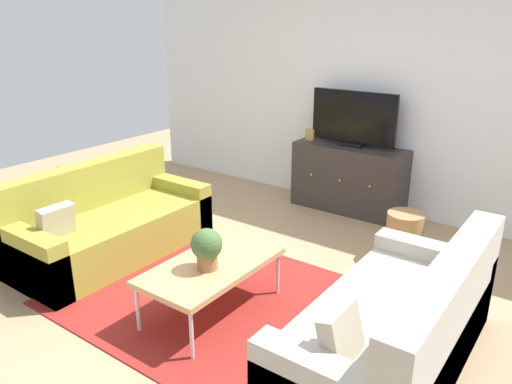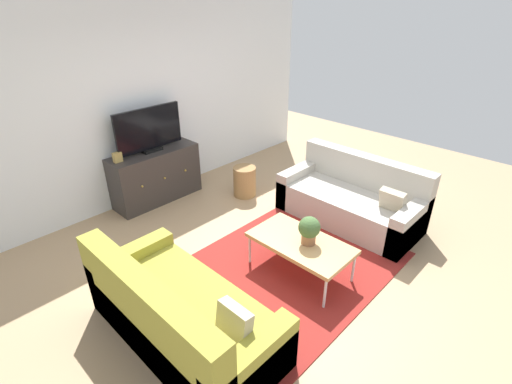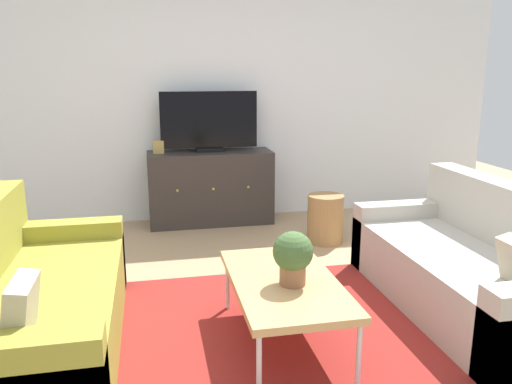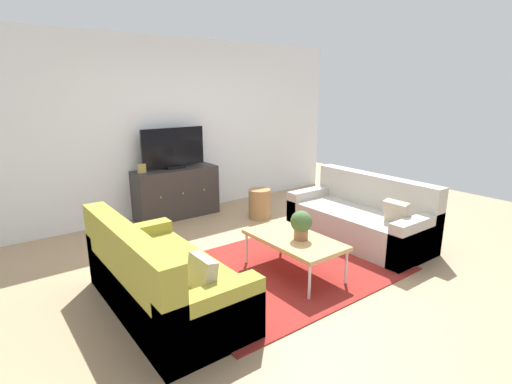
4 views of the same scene
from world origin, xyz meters
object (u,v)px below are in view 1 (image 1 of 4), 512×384
couch_left_side (107,226)px  flat_screen_tv (353,119)px  potted_plant (207,247)px  mantel_clock (311,134)px  wicker_basket (404,236)px  coffee_table (211,267)px  couch_right_side (401,333)px  tv_console (349,178)px

couch_left_side → flat_screen_tv: size_ratio=1.85×
potted_plant → flat_screen_tv: (-0.15, 2.66, 0.49)m
couch_left_side → flat_screen_tv: flat_screen_tv is taller
mantel_clock → wicker_basket: bearing=-29.3°
potted_plant → coffee_table: bearing=110.5°
couch_right_side → mantel_clock: mantel_clock is taller
couch_right_side → coffee_table: 1.42m
couch_left_side → tv_console: size_ratio=1.43×
wicker_basket → couch_right_side: bearing=-70.5°
tv_console → couch_right_side: bearing=-57.3°
couch_left_side → wicker_basket: 2.79m
couch_left_side → coffee_table: (1.48, -0.19, 0.11)m
couch_left_side → wicker_basket: size_ratio=4.03×
couch_right_side → flat_screen_tv: (-1.52, 2.39, 0.80)m
flat_screen_tv → coffee_table: bearing=-87.2°
couch_left_side → coffee_table: couch_left_side is taller
flat_screen_tv → couch_right_side: bearing=-57.5°
couch_left_side → coffee_table: 1.49m
tv_console → mantel_clock: mantel_clock is taller
potted_plant → wicker_basket: potted_plant is taller
couch_left_side → potted_plant: size_ratio=5.91×
flat_screen_tv → mantel_clock: (-0.52, -0.02, -0.24)m
tv_console → flat_screen_tv: size_ratio=1.29×
potted_plant → flat_screen_tv: bearing=93.3°
couch_right_side → wicker_basket: 1.62m
flat_screen_tv → tv_console: bearing=-90.0°
tv_console → coffee_table: bearing=-87.2°
couch_right_side → wicker_basket: (-0.54, 1.53, -0.05)m
couch_right_side → wicker_basket: size_ratio=4.03×
couch_left_side → mantel_clock: 2.58m
flat_screen_tv → wicker_basket: 1.56m
coffee_table → potted_plant: 0.22m
couch_right_side → flat_screen_tv: flat_screen_tv is taller
couch_right_side → tv_console: size_ratio=1.43×
couch_left_side → tv_console: bearing=60.3°
couch_left_side → wicker_basket: bearing=33.2°
couch_right_side → mantel_clock: size_ratio=14.15×
wicker_basket → flat_screen_tv: bearing=138.7°
wicker_basket → couch_left_side: bearing=-146.8°
couch_left_side → coffee_table: bearing=-7.4°
flat_screen_tv → mantel_clock: bearing=-177.8°
tv_console → wicker_basket: tv_console is taller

